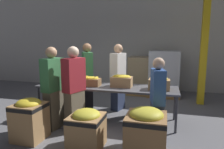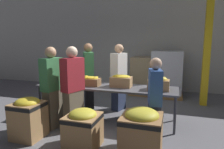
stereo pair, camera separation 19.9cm
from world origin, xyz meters
The scene contains 18 objects.
ground_plane centered at (0.00, 0.00, 0.00)m, with size 30.00×30.00×0.00m, color slate.
wall_back centered at (0.00, 3.42, 2.00)m, with size 16.00×0.08×4.00m.
sorting_table centered at (0.00, 0.00, 0.76)m, with size 3.25×0.85×0.80m.
banana_box_0 centered at (-1.24, 0.01, 0.95)m, with size 0.49×0.32×0.30m.
banana_box_1 centered at (-0.35, -0.06, 0.92)m, with size 0.43×0.28×0.24m.
banana_box_2 centered at (0.36, 0.03, 0.95)m, with size 0.47×0.32×0.29m.
banana_box_3 centered at (1.20, -0.03, 0.95)m, with size 0.45×0.30×0.30m.
volunteer_0 centered at (0.11, 0.76, 0.88)m, with size 0.36×0.52×1.77m.
volunteer_1 centered at (-0.92, -0.77, 0.86)m, with size 0.31×0.50×1.72m.
volunteer_2 centered at (-0.46, -0.72, 0.86)m, with size 0.37×0.51×1.73m.
volunteer_3 centered at (1.20, -0.82, 0.77)m, with size 0.29×0.45×1.55m.
volunteer_4 centered at (-0.72, 0.65, 0.89)m, with size 0.45×0.53×1.79m.
donation_bin_0 centered at (-1.09, -1.34, 0.42)m, with size 0.53×0.53×0.79m.
donation_bin_1 centered at (0.05, -1.34, 0.36)m, with size 0.57×0.57×0.69m.
donation_bin_2 centered at (1.06, -1.34, 0.42)m, with size 0.63×0.63×0.80m.
support_pillar centered at (2.36, 1.87, 2.00)m, with size 0.18×0.18×4.00m.
pallet_stack_0 centered at (0.54, 2.68, 0.64)m, with size 0.99×0.99×1.31m.
pallet_stack_1 centered at (1.28, 2.61, 0.75)m, with size 1.06×1.06×1.53m.
Camera 2 is at (1.50, -4.29, 1.81)m, focal length 32.00 mm.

